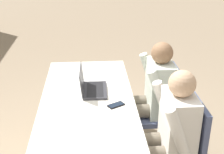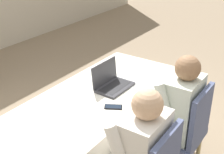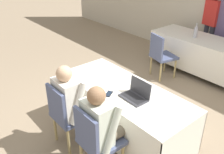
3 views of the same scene
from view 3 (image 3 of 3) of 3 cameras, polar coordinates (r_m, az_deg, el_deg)
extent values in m
plane|color=gray|center=(3.75, 2.46, -12.71)|extent=(24.00, 24.00, 0.00)
cube|color=white|center=(3.32, 2.72, -2.91)|extent=(1.98, 0.80, 0.02)
cube|color=white|center=(3.28, -2.62, -9.98)|extent=(1.98, 0.01, 0.62)
cube|color=white|center=(3.73, 7.15, -5.10)|extent=(1.98, 0.01, 0.62)
cube|color=white|center=(4.15, -6.57, -1.33)|extent=(0.01, 0.80, 0.62)
cube|color=white|center=(3.01, 15.81, -15.51)|extent=(0.01, 0.80, 0.62)
cylinder|color=#333333|center=(3.71, 2.48, -12.03)|extent=(0.06, 0.06, 0.12)
cube|color=white|center=(5.51, 19.48, 8.35)|extent=(1.98, 0.80, 0.02)
cube|color=white|center=(5.30, 16.64, 4.32)|extent=(1.98, 0.01, 0.62)
cube|color=white|center=(5.94, 21.06, 6.16)|extent=(1.98, 0.01, 0.62)
cube|color=white|center=(6.13, 11.25, 8.18)|extent=(0.01, 0.80, 0.62)
cylinder|color=#333333|center=(5.76, 18.42, 1.94)|extent=(0.06, 0.06, 0.12)
cube|color=#333338|center=(3.11, 4.89, -4.81)|extent=(0.35, 0.22, 0.02)
cube|color=black|center=(3.11, 4.89, -4.65)|extent=(0.31, 0.16, 0.00)
cube|color=#333338|center=(3.12, 6.53, -2.36)|extent=(0.35, 0.04, 0.20)
cube|color=black|center=(3.12, 6.53, -2.36)|extent=(0.31, 0.03, 0.18)
cube|color=black|center=(3.19, -0.74, -3.88)|extent=(0.13, 0.16, 0.01)
cube|color=#192333|center=(3.19, -0.74, -3.80)|extent=(0.11, 0.14, 0.00)
cube|color=white|center=(3.00, 6.71, -6.48)|extent=(0.24, 0.32, 0.00)
cylinder|color=#B7B7C1|center=(5.46, 18.55, 9.57)|extent=(0.08, 0.08, 0.20)
cone|color=#B7B7C1|center=(5.42, 18.77, 10.95)|extent=(0.06, 0.06, 0.08)
cylinder|color=silver|center=(5.41, 18.84, 11.40)|extent=(0.03, 0.03, 0.01)
cylinder|color=tan|center=(3.49, -4.83, -11.99)|extent=(0.04, 0.04, 0.42)
cylinder|color=tan|center=(3.72, -8.03, -9.24)|extent=(0.04, 0.04, 0.42)
cylinder|color=tan|center=(3.35, -9.88, -14.34)|extent=(0.04, 0.04, 0.42)
cylinder|color=tan|center=(3.59, -12.83, -11.28)|extent=(0.04, 0.04, 0.42)
cube|color=#4C567A|center=(3.39, -9.19, -8.59)|extent=(0.44, 0.44, 0.05)
cube|color=#4C567A|center=(3.17, -12.61, -6.25)|extent=(0.40, 0.04, 0.45)
cylinder|color=tan|center=(3.31, -1.78, -14.53)|extent=(0.04, 0.04, 0.42)
cube|color=#4C567A|center=(2.97, -2.42, -14.40)|extent=(0.44, 0.44, 0.05)
cube|color=#4C567A|center=(2.72, -5.95, -12.26)|extent=(0.40, 0.04, 0.45)
cylinder|color=tan|center=(5.25, 14.19, 1.84)|extent=(0.04, 0.04, 0.42)
cylinder|color=tan|center=(5.49, 11.97, 3.31)|extent=(0.04, 0.04, 0.42)
cylinder|color=tan|center=(5.05, 11.03, 1.13)|extent=(0.04, 0.04, 0.42)
cylinder|color=tan|center=(5.30, 8.88, 2.69)|extent=(0.04, 0.04, 0.42)
cube|color=#4C567A|center=(5.17, 11.77, 4.61)|extent=(0.54, 0.54, 0.05)
cube|color=#4C567A|center=(4.97, 10.15, 6.90)|extent=(0.40, 0.14, 0.45)
cylinder|color=#665B4C|center=(3.33, -6.57, -7.25)|extent=(0.13, 0.42, 0.13)
cylinder|color=#665B4C|center=(3.45, -8.25, -5.90)|extent=(0.13, 0.42, 0.13)
cylinder|color=#665B4C|center=(3.58, -3.89, -10.14)|extent=(0.10, 0.10, 0.47)
cylinder|color=#665B4C|center=(3.70, -5.57, -8.80)|extent=(0.10, 0.10, 0.47)
cube|color=silver|center=(3.21, -10.33, -4.81)|extent=(0.36, 0.22, 0.52)
cylinder|color=silver|center=(3.07, -7.69, -6.10)|extent=(0.08, 0.26, 0.54)
cylinder|color=silver|center=(3.38, -11.57, -2.97)|extent=(0.08, 0.26, 0.54)
sphere|color=tan|center=(3.04, -10.88, 0.76)|extent=(0.20, 0.20, 0.20)
cylinder|color=#665B4C|center=(2.91, 0.73, -12.92)|extent=(0.13, 0.42, 0.13)
cylinder|color=#665B4C|center=(3.02, -1.53, -11.20)|extent=(0.13, 0.42, 0.13)
cylinder|color=#665B4C|center=(3.21, 3.23, -15.61)|extent=(0.10, 0.10, 0.47)
cylinder|color=#665B4C|center=(3.30, 1.05, -13.98)|extent=(0.10, 0.10, 0.47)
cube|color=silver|center=(2.76, -3.38, -10.46)|extent=(0.36, 0.22, 0.52)
cylinder|color=silver|center=(2.64, 0.12, -12.17)|extent=(0.08, 0.26, 0.54)
cylinder|color=silver|center=(2.91, -5.25, -8.04)|extent=(0.08, 0.26, 0.54)
sphere|color=#8C6647|center=(2.56, -3.59, -4.30)|extent=(0.20, 0.20, 0.20)
cylinder|color=#33333D|center=(6.33, 20.37, 7.58)|extent=(0.12, 0.12, 0.85)
cylinder|color=#33333D|center=(6.24, 21.47, 7.10)|extent=(0.12, 0.12, 0.85)
cube|color=red|center=(6.10, 22.05, 13.48)|extent=(0.37, 0.25, 0.55)
camera|label=1|loc=(4.78, -17.47, 21.90)|focal=50.00mm
camera|label=2|loc=(3.92, -33.76, 17.94)|focal=50.00mm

